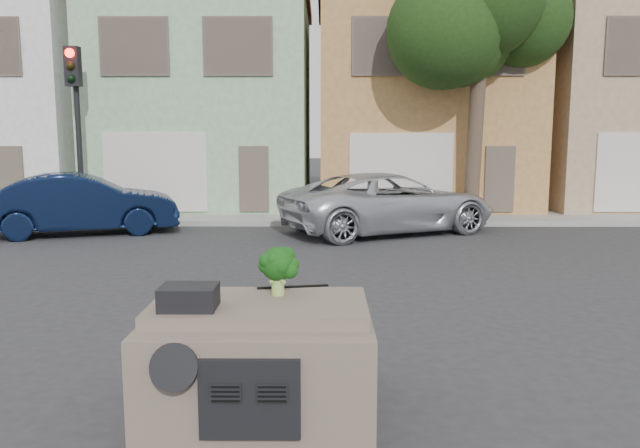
{
  "coord_description": "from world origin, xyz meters",
  "views": [
    {
      "loc": [
        0.57,
        -8.56,
        2.61
      ],
      "look_at": [
        0.53,
        0.5,
        1.3
      ],
      "focal_mm": 35.0,
      "sensor_mm": 36.0,
      "label": 1
    }
  ],
  "objects_px": {
    "silver_pickup": "(389,232)",
    "broccoli": "(278,271)",
    "navy_sedan": "(84,234)",
    "traffic_signal": "(77,136)"
  },
  "relations": [
    {
      "from": "traffic_signal",
      "to": "broccoli",
      "type": "distance_m",
      "value": 14.12
    },
    {
      "from": "traffic_signal",
      "to": "broccoli",
      "type": "relative_size",
      "value": 10.94
    },
    {
      "from": "silver_pickup",
      "to": "traffic_signal",
      "type": "bearing_deg",
      "value": 55.32
    },
    {
      "from": "navy_sedan",
      "to": "silver_pickup",
      "type": "height_order",
      "value": "silver_pickup"
    },
    {
      "from": "navy_sedan",
      "to": "traffic_signal",
      "type": "distance_m",
      "value": 3.26
    },
    {
      "from": "navy_sedan",
      "to": "broccoli",
      "type": "height_order",
      "value": "broccoli"
    },
    {
      "from": "silver_pickup",
      "to": "navy_sedan",
      "type": "bearing_deg",
      "value": 67.56
    },
    {
      "from": "navy_sedan",
      "to": "silver_pickup",
      "type": "relative_size",
      "value": 0.84
    },
    {
      "from": "navy_sedan",
      "to": "traffic_signal",
      "type": "relative_size",
      "value": 0.95
    },
    {
      "from": "silver_pickup",
      "to": "broccoli",
      "type": "bearing_deg",
      "value": 144.03
    }
  ]
}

